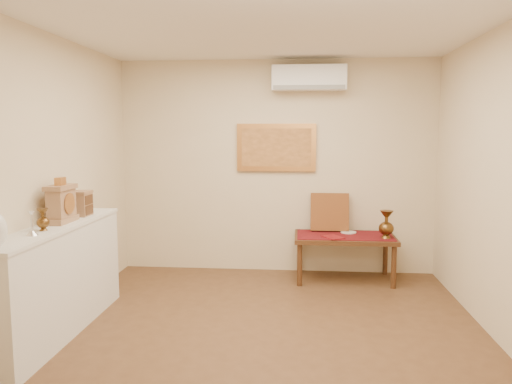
# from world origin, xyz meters

# --- Properties ---
(floor) EXTENTS (4.50, 4.50, 0.00)m
(floor) POSITION_xyz_m (0.00, 0.00, 0.00)
(floor) COLOR brown
(floor) RESTS_ON ground
(ceiling) EXTENTS (4.50, 4.50, 0.00)m
(ceiling) POSITION_xyz_m (0.00, 0.00, 2.70)
(ceiling) COLOR white
(ceiling) RESTS_ON ground
(wall_back) EXTENTS (4.00, 0.02, 2.70)m
(wall_back) POSITION_xyz_m (0.00, 2.25, 1.35)
(wall_back) COLOR beige
(wall_back) RESTS_ON ground
(wall_front) EXTENTS (4.00, 0.02, 2.70)m
(wall_front) POSITION_xyz_m (0.00, -2.25, 1.35)
(wall_front) COLOR beige
(wall_front) RESTS_ON ground
(wall_left) EXTENTS (0.02, 4.50, 2.70)m
(wall_left) POSITION_xyz_m (-2.00, 0.00, 1.35)
(wall_left) COLOR beige
(wall_left) RESTS_ON ground
(candlestick) EXTENTS (0.09, 0.09, 0.19)m
(candlestick) POSITION_xyz_m (-1.80, -0.42, 1.08)
(candlestick) COLOR silver
(candlestick) RESTS_ON display_ledge
(brass_urn_small) EXTENTS (0.11, 0.11, 0.24)m
(brass_urn_small) POSITION_xyz_m (-1.81, -0.23, 1.10)
(brass_urn_small) COLOR brown
(brass_urn_small) RESTS_ON display_ledge
(table_cloth) EXTENTS (1.14, 0.59, 0.01)m
(table_cloth) POSITION_xyz_m (0.85, 1.88, 0.55)
(table_cloth) COLOR maroon
(table_cloth) RESTS_ON low_table
(brass_urn_tall) EXTENTS (0.18, 0.18, 0.40)m
(brass_urn_tall) POSITION_xyz_m (1.32, 1.75, 0.76)
(brass_urn_tall) COLOR brown
(brass_urn_tall) RESTS_ON table_cloth
(plate) EXTENTS (0.19, 0.19, 0.01)m
(plate) POSITION_xyz_m (0.91, 2.02, 0.56)
(plate) COLOR white
(plate) RESTS_ON table_cloth
(menu) EXTENTS (0.28, 0.31, 0.01)m
(menu) POSITION_xyz_m (0.70, 1.71, 0.56)
(menu) COLOR maroon
(menu) RESTS_ON table_cloth
(cushion) EXTENTS (0.47, 0.20, 0.48)m
(cushion) POSITION_xyz_m (0.68, 2.13, 0.79)
(cushion) COLOR #5E1B12
(cushion) RESTS_ON table_cloth
(display_ledge) EXTENTS (0.37, 2.02, 0.98)m
(display_ledge) POSITION_xyz_m (-1.82, 0.00, 0.49)
(display_ledge) COLOR silver
(display_ledge) RESTS_ON floor
(mantel_clock) EXTENTS (0.17, 0.36, 0.41)m
(mantel_clock) POSITION_xyz_m (-1.83, 0.14, 1.15)
(mantel_clock) COLOR #A27753
(mantel_clock) RESTS_ON display_ledge
(wooden_chest) EXTENTS (0.16, 0.21, 0.24)m
(wooden_chest) POSITION_xyz_m (-1.81, 0.52, 1.10)
(wooden_chest) COLOR #A27753
(wooden_chest) RESTS_ON display_ledge
(low_table) EXTENTS (1.20, 0.70, 0.55)m
(low_table) POSITION_xyz_m (0.85, 1.88, 0.48)
(low_table) COLOR #4C2B16
(low_table) RESTS_ON floor
(painting) EXTENTS (1.00, 0.06, 0.60)m
(painting) POSITION_xyz_m (0.00, 2.22, 1.60)
(painting) COLOR #BA793B
(painting) RESTS_ON wall_back
(ac_unit) EXTENTS (0.90, 0.25, 0.30)m
(ac_unit) POSITION_xyz_m (0.40, 2.12, 2.45)
(ac_unit) COLOR white
(ac_unit) RESTS_ON wall_back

